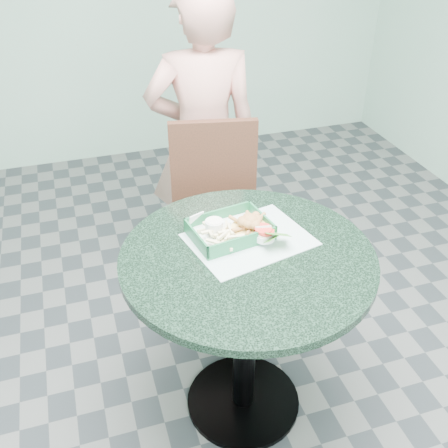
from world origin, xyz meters
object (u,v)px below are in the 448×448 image
object	(u,v)px
dining_chair	(220,209)
food_basket	(230,237)
diner_person	(203,143)
crab_sandwich	(250,231)
cafe_table	(246,297)
sauce_ramekin	(214,228)

from	to	relation	value
dining_chair	food_basket	distance (m)	0.61
dining_chair	diner_person	bearing A→B (deg)	101.24
dining_chair	crab_sandwich	distance (m)	0.64
diner_person	dining_chair	bearing A→B (deg)	97.51
diner_person	food_basket	distance (m)	0.83
dining_chair	diner_person	world-z (taller)	diner_person
cafe_table	crab_sandwich	distance (m)	0.24
cafe_table	dining_chair	xyz separation A→B (m)	(0.11, 0.66, -0.05)
cafe_table	diner_person	world-z (taller)	diner_person
crab_sandwich	sauce_ramekin	xyz separation A→B (m)	(-0.11, 0.05, 0.00)
food_basket	cafe_table	bearing A→B (deg)	-78.08
food_basket	diner_person	bearing A→B (deg)	80.68
food_basket	crab_sandwich	size ratio (longest dim) A/B	2.02
crab_sandwich	sauce_ramekin	size ratio (longest dim) A/B	2.08
diner_person	crab_sandwich	xyz separation A→B (m)	(-0.07, -0.85, 0.05)
cafe_table	diner_person	bearing A→B (deg)	83.31
cafe_table	dining_chair	world-z (taller)	dining_chair
diner_person	sauce_ramekin	size ratio (longest dim) A/B	23.55
food_basket	sauce_ramekin	bearing A→B (deg)	155.09
dining_chair	crab_sandwich	size ratio (longest dim) A/B	7.05
dining_chair	sauce_ramekin	size ratio (longest dim) A/B	14.66
cafe_table	dining_chair	bearing A→B (deg)	80.75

